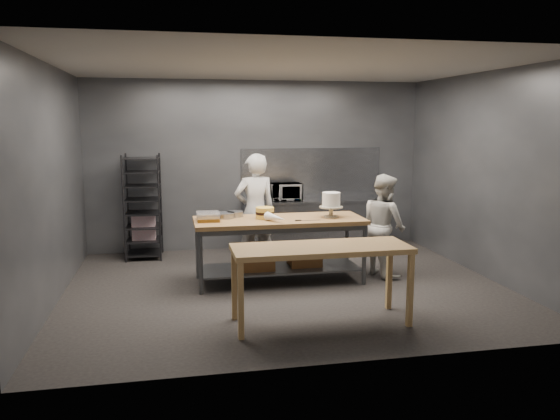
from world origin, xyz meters
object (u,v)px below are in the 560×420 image
Objects in this scene: work_table at (278,243)px; chef_behind at (255,211)px; chef_right at (384,225)px; microwave at (286,192)px; near_counter at (321,254)px; speed_rack at (143,208)px; frosted_cake_stand at (331,201)px; layer_cake at (265,213)px.

chef_behind is at bearing 103.97° from work_table.
chef_right reaches higher than work_table.
microwave is at bearing -132.49° from chef_behind.
work_table is 4.43× the size of microwave.
microwave is at bearing 84.39° from near_counter.
speed_rack is 3.98m from chef_right.
chef_behind reaches higher than chef_right.
near_counter is 3.64m from microwave.
chef_behind reaches higher than speed_rack.
frosted_cake_stand is (2.71, -1.87, 0.29)m from speed_rack.
near_counter is 1.32× the size of chef_right.
microwave is at bearing 18.04° from chef_right.
layer_cake is (-0.18, 0.05, 0.43)m from work_table.
microwave is at bearing 69.49° from layer_cake.
chef_right is 1.81m from layer_cake.
speed_rack is at bearing 120.81° from near_counter.
work_table is at bearing 176.91° from frosted_cake_stand.
frosted_cake_stand is (-0.85, -0.09, 0.39)m from chef_right.
speed_rack is 3.23× the size of microwave.
chef_right is (1.82, -0.78, -0.14)m from chef_behind.
speed_rack is at bearing 134.75° from layer_cake.
near_counter is at bearing -110.08° from frosted_cake_stand.
near_counter is (0.16, -1.70, 0.24)m from work_table.
chef_behind is 1.33m from frosted_cake_stand.
microwave is (0.51, 1.91, 0.48)m from work_table.
microwave is (2.46, 0.08, 0.19)m from speed_rack.
chef_behind is 1.18× the size of chef_right.
near_counter is 1.11× the size of chef_behind.
layer_cake is at bearing 77.36° from chef_right.
chef_right is at bearing 50.21° from near_counter.
chef_behind is 4.99× the size of frosted_cake_stand.
speed_rack reaches higher than frosted_cake_stand.
layer_cake is at bearing 164.68° from work_table.
chef_right reaches higher than near_counter.
frosted_cake_stand reaches higher than microwave.
work_table is at bearing 95.31° from near_counter.
chef_right is 2.80× the size of microwave.
microwave is at bearing 74.98° from work_table.
frosted_cake_stand reaches higher than work_table.
work_table is at bearing 79.12° from chef_right.
chef_behind is at bearing 91.65° from layer_cake.
chef_behind is 1.31m from microwave.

